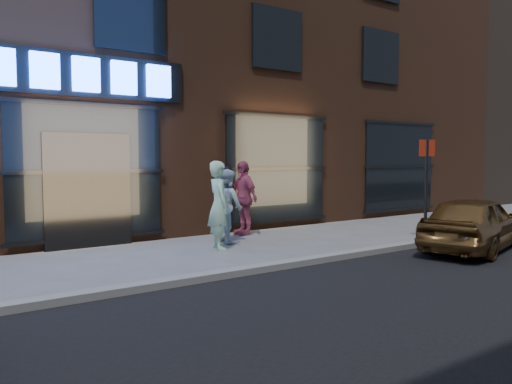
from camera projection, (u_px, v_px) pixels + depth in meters
ground at (169, 287)px, 7.32m from camera, size 90.00×90.00×0.00m
curb at (169, 283)px, 7.32m from camera, size 60.00×0.25×0.12m
storefront_building at (40, 37)px, 13.50m from camera, size 30.20×8.28×10.30m
building_east at (471, 81)px, 26.83m from camera, size 14.00×10.00×12.00m
man_bowtie at (219, 205)px, 10.25m from camera, size 0.57×0.75×1.83m
man_cap at (227, 206)px, 11.13m from camera, size 0.63×0.80×1.64m
passerby at (243, 198)px, 12.23m from camera, size 0.45×1.07×1.81m
gold_sedan at (474, 223)px, 10.10m from camera, size 3.58×2.17×1.14m
sign_post at (426, 180)px, 11.10m from camera, size 0.35×0.18×2.31m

